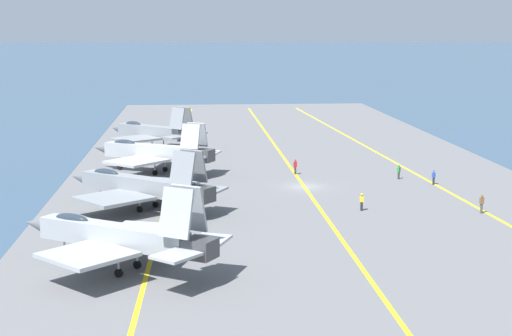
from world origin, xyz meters
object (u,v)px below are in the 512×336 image
(crew_red_vest, at_px, (295,166))
(crew_yellow_vest, at_px, (362,201))
(parked_jet_nearest, at_px, (119,236))
(crew_green_vest, at_px, (399,171))
(crew_blue_vest, at_px, (434,177))
(parked_jet_third, at_px, (154,152))
(parked_jet_second, at_px, (140,186))
(parked_jet_fourth, at_px, (153,132))
(crew_brown_vest, at_px, (482,203))

(crew_red_vest, xyz_separation_m, crew_yellow_vest, (-19.06, -3.88, -0.09))
(parked_jet_nearest, height_order, crew_green_vest, parked_jet_nearest)
(parked_jet_nearest, xyz_separation_m, crew_blue_vest, (28.99, -32.00, -1.71))
(crew_green_vest, xyz_separation_m, crew_blue_vest, (-3.49, -3.03, -0.02))
(parked_jet_third, distance_m, crew_yellow_vest, 29.85)
(parked_jet_second, bearing_deg, crew_blue_vest, -73.76)
(parked_jet_third, relative_size, parked_jet_fourth, 1.12)
(crew_green_vest, distance_m, crew_blue_vest, 4.62)
(crew_yellow_vest, bearing_deg, crew_brown_vest, -100.54)
(parked_jet_third, height_order, crew_yellow_vest, parked_jet_third)
(parked_jet_nearest, bearing_deg, parked_jet_second, -0.79)
(parked_jet_third, distance_m, crew_green_vest, 29.04)
(crew_brown_vest, bearing_deg, parked_jet_fourth, 38.74)
(parked_jet_second, xyz_separation_m, crew_blue_vest, (9.24, -31.73, -1.34))
(parked_jet_third, relative_size, crew_yellow_vest, 9.53)
(crew_yellow_vest, bearing_deg, parked_jet_nearest, 128.99)
(crew_brown_vest, xyz_separation_m, crew_blue_vest, (13.77, 0.33, -0.10))
(parked_jet_fourth, height_order, crew_blue_vest, parked_jet_fourth)
(parked_jet_third, relative_size, crew_green_vest, 9.50)
(crew_green_vest, relative_size, crew_blue_vest, 1.02)
(parked_jet_second, distance_m, crew_blue_vest, 33.07)
(parked_jet_fourth, height_order, crew_red_vest, parked_jet_fourth)
(parked_jet_second, xyz_separation_m, parked_jet_third, (18.98, -0.38, 0.28))
(parked_jet_third, height_order, crew_blue_vest, parked_jet_third)
(parked_jet_nearest, height_order, crew_blue_vest, parked_jet_nearest)
(parked_jet_second, relative_size, parked_jet_fourth, 1.12)
(crew_brown_vest, bearing_deg, parked_jet_nearest, 115.21)
(parked_jet_second, distance_m, parked_jet_fourth, 35.99)
(parked_jet_second, relative_size, crew_yellow_vest, 9.60)
(crew_red_vest, relative_size, crew_blue_vest, 1.11)
(crew_blue_vest, bearing_deg, crew_brown_vest, -178.65)
(parked_jet_fourth, relative_size, crew_red_vest, 7.82)
(parked_jet_second, relative_size, crew_red_vest, 8.79)
(crew_brown_vest, relative_size, crew_blue_vest, 1.11)
(crew_brown_vest, bearing_deg, crew_blue_vest, 1.35)
(parked_jet_fourth, height_order, crew_green_vest, parked_jet_fourth)
(parked_jet_fourth, xyz_separation_m, crew_red_vest, (-19.41, -17.64, -1.69))
(parked_jet_second, xyz_separation_m, parked_jet_fourth, (35.98, 0.45, 0.45))
(crew_brown_vest, height_order, crew_red_vest, crew_red_vest)
(parked_jet_second, relative_size, crew_blue_vest, 9.75)
(parked_jet_nearest, bearing_deg, crew_blue_vest, -47.82)
(parked_jet_second, distance_m, crew_red_vest, 23.90)
(parked_jet_third, bearing_deg, crew_red_vest, -98.16)
(parked_jet_second, relative_size, crew_brown_vest, 8.82)
(parked_jet_nearest, relative_size, crew_yellow_vest, 9.44)
(parked_jet_nearest, xyz_separation_m, crew_brown_vest, (15.22, -32.32, -1.61))
(parked_jet_fourth, relative_size, crew_green_vest, 8.51)
(parked_jet_nearest, height_order, parked_jet_third, parked_jet_nearest)
(crew_red_vest, distance_m, crew_green_vest, 12.14)
(parked_jet_nearest, relative_size, parked_jet_fourth, 1.11)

